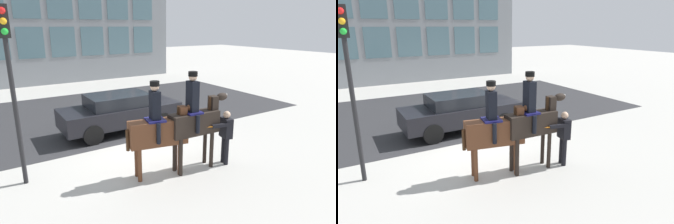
{
  "view_description": "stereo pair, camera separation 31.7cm",
  "coord_description": "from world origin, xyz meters",
  "views": [
    {
      "loc": [
        -4.15,
        -8.23,
        3.84
      ],
      "look_at": [
        0.31,
        -1.26,
        1.45
      ],
      "focal_mm": 32.0,
      "sensor_mm": 36.0,
      "label": 1
    },
    {
      "loc": [
        -3.88,
        -8.4,
        3.84
      ],
      "look_at": [
        0.31,
        -1.26,
        1.45
      ],
      "focal_mm": 32.0,
      "sensor_mm": 36.0,
      "label": 2
    }
  ],
  "objects": [
    {
      "name": "road_surface",
      "position": [
        0.0,
        4.75,
        0.0
      ],
      "size": [
        18.34,
        8.5,
        0.01
      ],
      "color": "#2D2D30",
      "rests_on": "ground_plane"
    },
    {
      "name": "mounted_horse_lead",
      "position": [
        -0.43,
        -2.02,
        1.29
      ],
      "size": [
        1.97,
        0.75,
        2.55
      ],
      "rotation": [
        0.0,
        0.0,
        -0.21
      ],
      "color": "#59331E",
      "rests_on": "ground_plane"
    },
    {
      "name": "street_car_near_lane",
      "position": [
        0.14,
        1.77,
        0.77
      ],
      "size": [
        4.4,
        1.77,
        1.43
      ],
      "color": "black",
      "rests_on": "ground_plane"
    },
    {
      "name": "ground_plane",
      "position": [
        0.0,
        0.0,
        0.0
      ],
      "size": [
        80.0,
        80.0,
        0.0
      ],
      "primitive_type": "plane",
      "color": "#B2AFA8"
    },
    {
      "name": "mounted_horse_companion",
      "position": [
        0.58,
        -2.21,
        1.42
      ],
      "size": [
        1.89,
        0.65,
        2.73
      ],
      "rotation": [
        0.0,
        0.0,
        -0.04
      ],
      "color": "black",
      "rests_on": "ground_plane"
    },
    {
      "name": "pedestrian_bystander",
      "position": [
        1.5,
        -2.42,
        0.92
      ],
      "size": [
        0.89,
        0.44,
        1.57
      ],
      "rotation": [
        0.0,
        0.0,
        2.94
      ],
      "color": "black",
      "rests_on": "ground_plane"
    },
    {
      "name": "traffic_light",
      "position": [
        -3.51,
        -0.56,
        2.86
      ],
      "size": [
        0.24,
        0.29,
        4.3
      ],
      "color": "black",
      "rests_on": "ground_plane"
    }
  ]
}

